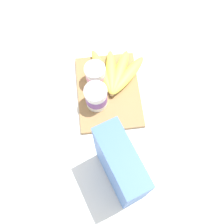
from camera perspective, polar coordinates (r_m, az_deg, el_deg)
ground_plane at (r=0.96m, az=-0.71°, el=4.07°), size 2.40×2.40×0.00m
cutting_board at (r=0.95m, az=-0.72°, el=4.27°), size 0.28×0.21×0.01m
cereal_box at (r=0.74m, az=1.73°, el=-11.44°), size 0.19×0.13×0.26m
yogurt_cup_front at (r=0.89m, az=-3.27°, el=3.12°), size 0.07×0.07×0.09m
yogurt_cup_back at (r=0.93m, az=-3.44°, el=7.71°), size 0.07×0.07×0.08m
banana_bunch at (r=0.96m, az=0.69°, el=8.09°), size 0.20×0.20×0.04m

